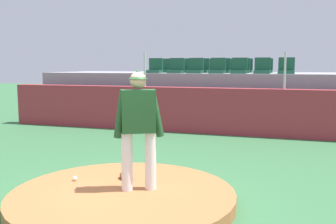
{
  "coord_description": "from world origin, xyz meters",
  "views": [
    {
      "loc": [
        2.24,
        -4.83,
        1.99
      ],
      "look_at": [
        0.0,
        2.13,
        1.09
      ],
      "focal_mm": 40.65,
      "sensor_mm": 36.0,
      "label": 1
    }
  ],
  "objects": [
    {
      "name": "stadium_chair_17",
      "position": [
        0.01,
        9.07,
        1.89
      ],
      "size": [
        0.48,
        0.44,
        0.5
      ],
      "rotation": [
        0.0,
        0.0,
        3.14
      ],
      "color": "#194C35",
      "rests_on": "bleacher_platform"
    },
    {
      "name": "stadium_chair_18",
      "position": [
        0.69,
        9.08,
        1.89
      ],
      "size": [
        0.48,
        0.44,
        0.5
      ],
      "rotation": [
        0.0,
        0.0,
        3.14
      ],
      "color": "#194C35",
      "rests_on": "bleacher_platform"
    },
    {
      "name": "stadium_chair_8",
      "position": [
        -1.39,
        8.21,
        1.89
      ],
      "size": [
        0.48,
        0.44,
        0.5
      ],
      "rotation": [
        0.0,
        0.0,
        3.14
      ],
      "color": "#194C35",
      "rests_on": "bleacher_platform"
    },
    {
      "name": "ground_plane",
      "position": [
        0.0,
        0.0,
        0.0
      ],
      "size": [
        60.0,
        60.0,
        0.0
      ],
      "primitive_type": "plane",
      "color": "#35683E"
    },
    {
      "name": "stadium_chair_2",
      "position": [
        -0.72,
        7.29,
        1.89
      ],
      "size": [
        0.48,
        0.44,
        0.5
      ],
      "rotation": [
        0.0,
        0.0,
        3.14
      ],
      "color": "#194C35",
      "rests_on": "bleacher_platform"
    },
    {
      "name": "pitcher",
      "position": [
        0.19,
        0.14,
        1.2
      ],
      "size": [
        0.69,
        0.44,
        1.74
      ],
      "rotation": [
        0.0,
        0.0,
        0.47
      ],
      "color": "white",
      "rests_on": "pitchers_mound"
    },
    {
      "name": "stadium_chair_4",
      "position": [
        0.69,
        7.29,
        1.89
      ],
      "size": [
        0.48,
        0.44,
        0.5
      ],
      "rotation": [
        0.0,
        0.0,
        3.14
      ],
      "color": "#194C35",
      "rests_on": "bleacher_platform"
    },
    {
      "name": "stadium_chair_16",
      "position": [
        -0.71,
        9.1,
        1.89
      ],
      "size": [
        0.48,
        0.44,
        0.5
      ],
      "rotation": [
        0.0,
        0.0,
        3.14
      ],
      "color": "#194C35",
      "rests_on": "bleacher_platform"
    },
    {
      "name": "stadium_chair_1",
      "position": [
        -1.37,
        7.28,
        1.89
      ],
      "size": [
        0.48,
        0.44,
        0.5
      ],
      "rotation": [
        0.0,
        0.0,
        3.14
      ],
      "color": "#194C35",
      "rests_on": "bleacher_platform"
    },
    {
      "name": "pitchers_mound",
      "position": [
        0.0,
        0.0,
        0.1
      ],
      "size": [
        3.24,
        3.24,
        0.19
      ],
      "primitive_type": "cylinder",
      "color": "#A96538",
      "rests_on": "ground_plane"
    },
    {
      "name": "stadium_chair_0",
      "position": [
        -2.13,
        7.29,
        1.89
      ],
      "size": [
        0.48,
        0.44,
        0.5
      ],
      "rotation": [
        0.0,
        0.0,
        3.14
      ],
      "color": "#194C35",
      "rests_on": "bleacher_platform"
    },
    {
      "name": "bleacher_platform",
      "position": [
        0.0,
        8.5,
        0.87
      ],
      "size": [
        12.44,
        3.44,
        1.73
      ],
      "primitive_type": "cube",
      "color": "#93909A",
      "rests_on": "ground_plane"
    },
    {
      "name": "stadium_chair_13",
      "position": [
        2.1,
        8.18,
        1.89
      ],
      "size": [
        0.48,
        0.44,
        0.5
      ],
      "rotation": [
        0.0,
        0.0,
        3.14
      ],
      "color": "#194C35",
      "rests_on": "bleacher_platform"
    },
    {
      "name": "fence_post_right",
      "position": [
        2.08,
        6.07,
        1.85
      ],
      "size": [
        0.06,
        0.06,
        1.02
      ],
      "primitive_type": "cylinder",
      "color": "silver",
      "rests_on": "brick_barrier"
    },
    {
      "name": "stadium_chair_6",
      "position": [
        2.11,
        7.33,
        1.89
      ],
      "size": [
        0.48,
        0.44,
        0.5
      ],
      "rotation": [
        0.0,
        0.0,
        3.14
      ],
      "color": "#194C35",
      "rests_on": "bleacher_platform"
    },
    {
      "name": "stadium_chair_11",
      "position": [
        0.67,
        8.21,
        1.89
      ],
      "size": [
        0.48,
        0.44,
        0.5
      ],
      "rotation": [
        0.0,
        0.0,
        3.14
      ],
      "color": "#194C35",
      "rests_on": "bleacher_platform"
    },
    {
      "name": "stadium_chair_10",
      "position": [
        0.02,
        8.21,
        1.89
      ],
      "size": [
        0.48,
        0.44,
        0.5
      ],
      "rotation": [
        0.0,
        0.0,
        3.14
      ],
      "color": "#194C35",
      "rests_on": "bleacher_platform"
    },
    {
      "name": "stadium_chair_12",
      "position": [
        1.37,
        8.19,
        1.89
      ],
      "size": [
        0.48,
        0.44,
        0.5
      ],
      "rotation": [
        0.0,
        0.0,
        3.14
      ],
      "color": "#194C35",
      "rests_on": "bleacher_platform"
    },
    {
      "name": "baseball",
      "position": [
        -0.92,
        0.22,
        0.23
      ],
      "size": [
        0.07,
        0.07,
        0.07
      ],
      "primitive_type": "sphere",
      "color": "white",
      "rests_on": "pitchers_mound"
    },
    {
      "name": "stadium_chair_19",
      "position": [
        1.39,
        9.12,
        1.89
      ],
      "size": [
        0.48,
        0.44,
        0.5
      ],
      "rotation": [
        0.0,
        0.0,
        3.14
      ],
      "color": "#194C35",
      "rests_on": "bleacher_platform"
    },
    {
      "name": "fielding_glove",
      "position": [
        -0.2,
        0.57,
        0.25
      ],
      "size": [
        0.35,
        0.36,
        0.11
      ],
      "primitive_type": "ellipsoid",
      "rotation": [
        0.0,
        0.0,
        5.43
      ],
      "color": "brown",
      "rests_on": "pitchers_mound"
    },
    {
      "name": "stadium_chair_7",
      "position": [
        -2.07,
        8.21,
        1.89
      ],
      "size": [
        0.48,
        0.44,
        0.5
      ],
      "rotation": [
        0.0,
        0.0,
        3.14
      ],
      "color": "#194C35",
      "rests_on": "bleacher_platform"
    },
    {
      "name": "stadium_chair_9",
      "position": [
        -0.71,
        8.19,
        1.89
      ],
      "size": [
        0.48,
        0.44,
        0.5
      ],
      "rotation": [
        0.0,
        0.0,
        3.14
      ],
      "color": "#194C35",
      "rests_on": "bleacher_platform"
    },
    {
      "name": "stadium_chair_5",
      "position": [
        1.39,
        7.32,
        1.89
      ],
      "size": [
        0.48,
        0.44,
        0.5
      ],
      "rotation": [
        0.0,
        0.0,
        3.14
      ],
      "color": "#194C35",
      "rests_on": "bleacher_platform"
    },
    {
      "name": "stadium_chair_14",
      "position": [
        -2.1,
        9.13,
        1.89
      ],
      "size": [
        0.48,
        0.44,
        0.5
      ],
      "rotation": [
        0.0,
        0.0,
        3.14
      ],
      "color": "#194C35",
      "rests_on": "bleacher_platform"
    },
    {
      "name": "fence_post_left",
      "position": [
        -2.02,
        6.07,
        1.85
      ],
      "size": [
        0.06,
        0.06,
        1.02
      ],
      "primitive_type": "cylinder",
      "color": "silver",
      "rests_on": "brick_barrier"
    },
    {
      "name": "stadium_chair_20",
      "position": [
        2.1,
        9.08,
        1.89
      ],
      "size": [
        0.48,
        0.44,
        0.5
      ],
      "rotation": [
        0.0,
        0.0,
        3.14
      ],
      "color": "#194C35",
      "rests_on": "bleacher_platform"
    },
    {
      "name": "brick_barrier",
      "position": [
        0.0,
        6.07,
        0.67
      ],
      "size": [
        13.18,
        0.4,
        1.34
      ],
      "primitive_type": "cube",
      "color": "#9A2F38",
      "rests_on": "ground_plane"
    },
    {
      "name": "stadium_chair_3",
      "position": [
        0.0,
        7.33,
        1.89
      ],
      "size": [
        0.48,
        0.44,
        0.5
      ],
      "rotation": [
        0.0,
        0.0,
        3.14
      ],
      "color": "#194C35",
      "rests_on": "bleacher_platform"
    },
    {
      "name": "stadium_chair_15",
      "position": [
        -1.38,
        9.11,
        1.89
      ],
      "size": [
        0.48,
        0.44,
        0.5
      ],
      "rotation": [
        0.0,
        0.0,
        3.14
      ],
      "color": "#194C35",
      "rests_on": "bleacher_platform"
    }
  ]
}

